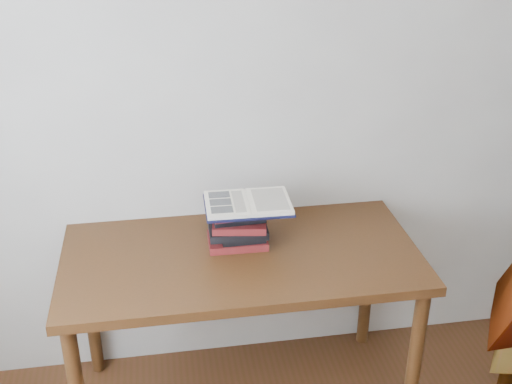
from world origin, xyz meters
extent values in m
cube|color=#A7A39E|center=(0.00, 1.75, 1.30)|extent=(3.50, 0.04, 2.60)
cube|color=#422410|center=(-0.06, 1.38, 0.78)|extent=(1.49, 0.74, 0.04)
cylinder|color=#422410|center=(0.63, 1.07, 0.38)|extent=(0.06, 0.06, 0.75)
cylinder|color=#422410|center=(-0.74, 1.69, 0.38)|extent=(0.06, 0.06, 0.75)
cylinder|color=#422410|center=(0.63, 1.69, 0.38)|extent=(0.06, 0.06, 0.75)
cube|color=maroon|center=(-0.06, 1.46, 0.81)|extent=(0.25, 0.17, 0.03)
cube|color=black|center=(-0.04, 1.46, 0.84)|extent=(0.19, 0.14, 0.03)
cube|color=black|center=(-0.06, 1.45, 0.87)|extent=(0.25, 0.17, 0.03)
cube|color=maroon|center=(-0.05, 1.44, 0.91)|extent=(0.24, 0.20, 0.03)
cube|color=black|center=(-0.06, 1.47, 0.94)|extent=(0.22, 0.17, 0.03)
cube|color=maroon|center=(-0.07, 1.45, 0.97)|extent=(0.22, 0.17, 0.03)
cube|color=black|center=(-0.02, 1.45, 0.99)|extent=(0.36, 0.26, 0.01)
cube|color=silver|center=(-0.11, 1.45, 1.00)|extent=(0.18, 0.24, 0.02)
cube|color=silver|center=(0.07, 1.44, 1.00)|extent=(0.18, 0.24, 0.02)
cylinder|color=silver|center=(-0.02, 1.45, 1.00)|extent=(0.02, 0.24, 0.01)
cube|color=black|center=(-0.13, 1.52, 1.01)|extent=(0.09, 0.06, 0.00)
cube|color=black|center=(-0.13, 1.45, 1.01)|extent=(0.09, 0.06, 0.00)
cube|color=black|center=(-0.13, 1.38, 1.01)|extent=(0.09, 0.06, 0.00)
cube|color=beige|center=(-0.05, 1.45, 1.01)|extent=(0.05, 0.19, 0.00)
cube|color=beige|center=(0.08, 1.44, 1.01)|extent=(0.14, 0.20, 0.00)
camera|label=1|loc=(-0.36, -0.88, 2.22)|focal=45.00mm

